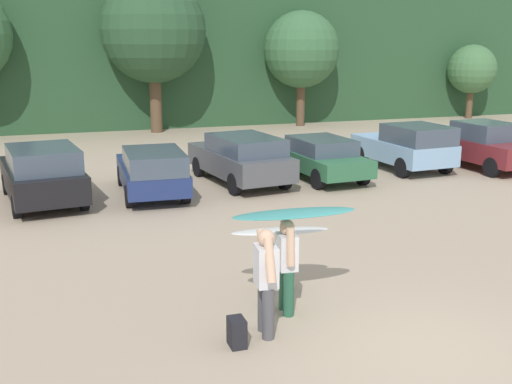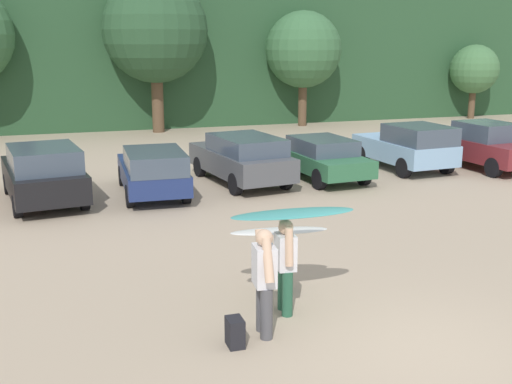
# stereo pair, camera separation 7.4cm
# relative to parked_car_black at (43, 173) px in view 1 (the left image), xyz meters

# --- Properties ---
(ground_plane) EXTENTS (120.00, 120.00, 0.00)m
(ground_plane) POSITION_rel_parked_car_black_xyz_m (5.43, -10.96, -0.86)
(ground_plane) COLOR tan
(hillside_ridge) EXTENTS (108.00, 12.00, 8.93)m
(hillside_ridge) POSITION_rel_parked_car_black_xyz_m (5.43, 20.08, 3.61)
(hillside_ridge) COLOR #284C2D
(hillside_ridge) RESTS_ON ground_plane
(tree_ridge_back) EXTENTS (5.11, 5.11, 7.53)m
(tree_ridge_back) POSITION_rel_parked_car_black_xyz_m (5.37, 13.07, 4.09)
(tree_ridge_back) COLOR brown
(tree_ridge_back) RESTS_ON ground_plane
(tree_far_left) EXTENTS (3.99, 3.99, 6.00)m
(tree_far_left) POSITION_rel_parked_car_black_xyz_m (13.12, 13.12, 3.13)
(tree_far_left) COLOR brown
(tree_far_left) RESTS_ON ground_plane
(tree_center_right) EXTENTS (2.79, 2.79, 4.24)m
(tree_center_right) POSITION_rel_parked_car_black_xyz_m (23.75, 13.10, 1.96)
(tree_center_right) COLOR brown
(tree_center_right) RESTS_ON ground_plane
(parked_car_black) EXTENTS (2.48, 4.59, 1.67)m
(parked_car_black) POSITION_rel_parked_car_black_xyz_m (0.00, 0.00, 0.00)
(parked_car_black) COLOR black
(parked_car_black) RESTS_ON ground_plane
(parked_car_navy) EXTENTS (1.91, 4.35, 1.46)m
(parked_car_navy) POSITION_rel_parked_car_black_xyz_m (3.07, -0.15, -0.08)
(parked_car_navy) COLOR navy
(parked_car_navy) RESTS_ON ground_plane
(parked_car_dark_gray) EXTENTS (2.51, 4.72, 1.58)m
(parked_car_dark_gray) POSITION_rel_parked_car_black_xyz_m (6.07, 0.70, -0.01)
(parked_car_dark_gray) COLOR #4C4F54
(parked_car_dark_gray) RESTS_ON ground_plane
(parked_car_forest_green) EXTENTS (2.10, 4.31, 1.37)m
(parked_car_forest_green) POSITION_rel_parked_car_black_xyz_m (8.79, 0.56, -0.12)
(parked_car_forest_green) COLOR #2D6642
(parked_car_forest_green) RESTS_ON ground_plane
(parked_car_sky_blue) EXTENTS (2.24, 4.09, 1.67)m
(parked_car_sky_blue) POSITION_rel_parked_car_black_xyz_m (12.27, 0.94, 0.01)
(parked_car_sky_blue) COLOR #84ADD1
(parked_car_sky_blue) RESTS_ON ground_plane
(parked_car_maroon) EXTENTS (2.13, 4.32, 1.67)m
(parked_car_maroon) POSITION_rel_parked_car_black_xyz_m (15.06, 0.40, -0.02)
(parked_car_maroon) COLOR maroon
(parked_car_maroon) RESTS_ON ground_plane
(person_adult) EXTENTS (0.34, 0.66, 1.65)m
(person_adult) POSITION_rel_parked_car_black_xyz_m (3.93, -9.11, 0.07)
(person_adult) COLOR #26593F
(person_adult) RESTS_ON ground_plane
(person_child) EXTENTS (0.24, 0.58, 1.17)m
(person_child) POSITION_rel_parked_car_black_xyz_m (4.26, -8.21, -0.20)
(person_child) COLOR teal
(person_child) RESTS_ON ground_plane
(person_companion) EXTENTS (0.36, 0.85, 1.74)m
(person_companion) POSITION_rel_parked_car_black_xyz_m (3.33, -9.80, 0.12)
(person_companion) COLOR #4C4C51
(person_companion) RESTS_ON ground_plane
(surfboard_teal) EXTENTS (2.16, 0.67, 0.07)m
(surfboard_teal) POSITION_rel_parked_car_black_xyz_m (4.05, -9.15, 0.90)
(surfboard_teal) COLOR teal
(surfboard_white) EXTENTS (1.86, 0.75, 0.09)m
(surfboard_white) POSITION_rel_parked_car_black_xyz_m (4.15, -8.19, 0.30)
(surfboard_white) COLOR white
(backpack_dropped) EXTENTS (0.24, 0.34, 0.45)m
(backpack_dropped) POSITION_rel_parked_car_black_xyz_m (2.78, -10.04, -0.64)
(backpack_dropped) COLOR black
(backpack_dropped) RESTS_ON ground_plane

